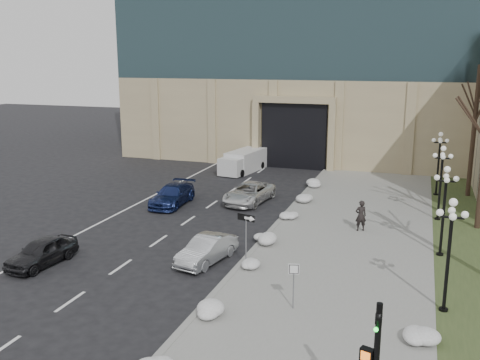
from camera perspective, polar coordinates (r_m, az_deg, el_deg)
The scene contains 25 objects.
ground at distance 19.54m, azimuth -5.01°, elevation -17.91°, with size 160.00×160.00×0.00m, color black.
sidewalk at distance 31.12m, azimuth 11.57°, elevation -5.95°, with size 9.00×40.00×0.12m, color gray.
curb at distance 31.92m, azimuth 3.51°, elevation -5.19°, with size 0.30×40.00×0.14m, color gray.
grass_strip at distance 31.08m, azimuth 23.61°, elevation -6.85°, with size 4.00×40.00×0.10m, color #364422.
car_a at distance 28.24m, azimuth -20.39°, elevation -7.19°, with size 1.59×3.94×1.34m, color black.
car_b at distance 26.87m, azimuth -3.56°, elevation -7.43°, with size 1.39×3.98×1.31m, color #A4A8AC.
car_c at distance 37.25m, azimuth -7.23°, elevation -1.60°, with size 1.96×4.82×1.40m, color navy.
car_d at distance 37.52m, azimuth 0.99°, elevation -1.39°, with size 2.32×5.04×1.40m, color silver.
car_e at distance 48.06m, azimuth -0.52°, elevation 1.76°, with size 1.55×3.85×1.31m, color #2C2D31.
pedestrian at distance 31.87m, azimuth 12.76°, elevation -3.73°, with size 0.66×0.44×1.82m, color black.
box_truck at distance 47.65m, azimuth 0.33°, elevation 1.95°, with size 2.88×6.04×1.84m.
one_way_sign at distance 25.61m, azimuth 0.94°, elevation -4.77°, with size 0.99×0.43×2.68m.
keep_sign at distance 21.72m, azimuth 5.75°, elevation -10.21°, with size 0.43×0.14×2.03m.
snow_clump_b at distance 21.48m, azimuth -4.05°, elevation -13.95°, with size 1.10×1.60×0.36m, color silver.
snow_clump_c at distance 25.69m, azimuth 0.74°, elevation -9.24°, with size 1.10×1.60×0.36m, color silver.
snow_clump_d at distance 29.30m, azimuth 2.27°, elevation -6.40°, with size 1.10×1.60×0.36m, color silver.
snow_clump_e at distance 33.61m, azimuth 5.52°, elevation -3.88°, with size 1.10×1.60×0.36m, color silver.
snow_clump_f at distance 37.84m, azimuth 6.56°, elevation -1.98°, with size 1.10×1.60×0.36m, color silver.
snow_clump_g at distance 42.36m, azimuth 8.02°, elevation -0.40°, with size 1.10×1.60×0.36m, color silver.
snow_clump_h at distance 20.85m, azimuth 19.26°, elevation -15.59°, with size 1.10×1.60×0.36m, color silver.
lamppost_a at distance 22.43m, azimuth 21.48°, elevation -5.99°, with size 1.18×1.18×4.76m.
lamppost_b at distance 28.67m, azimuth 21.00°, elevation -1.91°, with size 1.18×1.18×4.76m.
lamppost_c at distance 35.00m, azimuth 20.69°, elevation 0.70°, with size 1.18×1.18×4.76m.
lamppost_d at distance 41.39m, azimuth 20.47°, elevation 2.51°, with size 1.18×1.18×4.76m.
tree_far at distance 41.61m, azimuth 23.84°, elevation 6.56°, with size 3.20×3.20×9.50m.
Camera 1 is at (6.93, -15.28, 10.02)m, focal length 40.00 mm.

